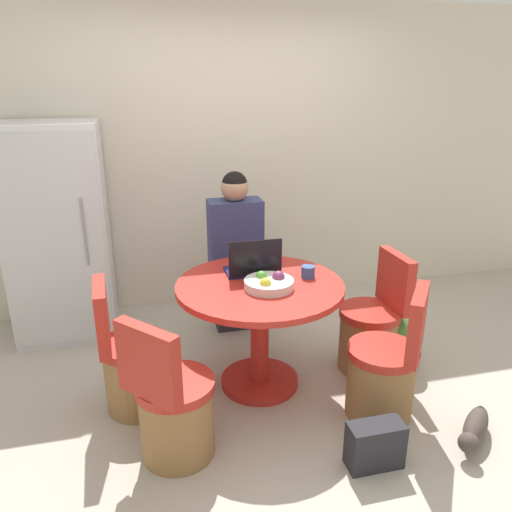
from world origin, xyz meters
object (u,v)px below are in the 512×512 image
object	(u,v)px
chair_left_side	(134,367)
person_seated	(234,248)
chair_near_left_corner	(174,411)
cat	(475,429)
handbag	(375,445)
fruit_bowl	(269,283)
dining_table	(260,313)
chair_right_side	(371,331)
refrigerator	(59,233)
laptop	(253,266)
potted_plant	(399,340)
chair_near_right_corner	(385,374)

from	to	relation	value
chair_left_side	person_seated	bearing A→B (deg)	-48.34
chair_near_left_corner	cat	world-z (taller)	chair_near_left_corner
chair_near_left_corner	handbag	size ratio (longest dim) A/B	2.84
fruit_bowl	chair_near_left_corner	bearing A→B (deg)	-144.99
dining_table	chair_right_side	size ratio (longest dim) A/B	1.26
chair_right_side	fruit_bowl	xyz separation A→B (m)	(-0.78, -0.10, 0.49)
refrigerator	cat	xyz separation A→B (m)	(2.37, -1.98, -0.75)
fruit_bowl	cat	world-z (taller)	fruit_bowl
laptop	cat	world-z (taller)	laptop
chair_near_left_corner	chair_right_side	size ratio (longest dim) A/B	1.00
laptop	fruit_bowl	bearing A→B (deg)	99.27
person_seated	potted_plant	distance (m)	1.40
laptop	potted_plant	xyz separation A→B (m)	(1.03, -0.18, -0.60)
person_seated	cat	xyz separation A→B (m)	(1.06, -1.61, -0.65)
potted_plant	refrigerator	bearing A→B (deg)	154.05
dining_table	cat	size ratio (longest dim) A/B	2.71
person_seated	laptop	world-z (taller)	person_seated
cat	dining_table	bearing A→B (deg)	-81.44
fruit_bowl	dining_table	bearing A→B (deg)	114.06
chair_near_right_corner	laptop	world-z (taller)	laptop
chair_left_side	cat	size ratio (longest dim) A/B	2.15
dining_table	person_seated	size ratio (longest dim) A/B	0.80
dining_table	chair_near_left_corner	bearing A→B (deg)	-138.62
chair_right_side	laptop	bearing A→B (deg)	-101.47
laptop	cat	bearing A→B (deg)	136.10
chair_left_side	fruit_bowl	world-z (taller)	chair_left_side
chair_left_side	potted_plant	size ratio (longest dim) A/B	2.02
chair_near_left_corner	chair_right_side	bearing A→B (deg)	-109.99
refrigerator	person_seated	world-z (taller)	refrigerator
dining_table	chair_left_side	world-z (taller)	chair_left_side
chair_left_side	potted_plant	xyz separation A→B (m)	(1.85, 0.03, -0.08)
person_seated	potted_plant	world-z (taller)	person_seated
handbag	person_seated	bearing A→B (deg)	104.33
dining_table	chair_near_left_corner	distance (m)	0.86
chair_left_side	fruit_bowl	size ratio (longest dim) A/B	2.75
laptop	chair_near_right_corner	bearing A→B (deg)	134.94
fruit_bowl	potted_plant	bearing A→B (deg)	3.97
dining_table	potted_plant	xyz separation A→B (m)	(1.03, -0.02, -0.33)
refrigerator	chair_right_side	xyz separation A→B (m)	(2.14, -1.11, -0.55)
chair_near_left_corner	potted_plant	size ratio (longest dim) A/B	2.02
refrigerator	chair_near_left_corner	distance (m)	1.90
dining_table	chair_right_side	distance (m)	0.86
chair_near_right_corner	handbag	distance (m)	0.48
refrigerator	fruit_bowl	bearing A→B (deg)	-41.73
dining_table	person_seated	distance (m)	0.78
chair_right_side	laptop	size ratio (longest dim) A/B	2.42
chair_near_right_corner	chair_left_side	size ratio (longest dim) A/B	1.00
dining_table	chair_near_right_corner	xyz separation A→B (m)	(0.65, -0.49, -0.25)
cat	chair_near_right_corner	bearing A→B (deg)	-84.40
refrigerator	chair_near_right_corner	world-z (taller)	refrigerator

